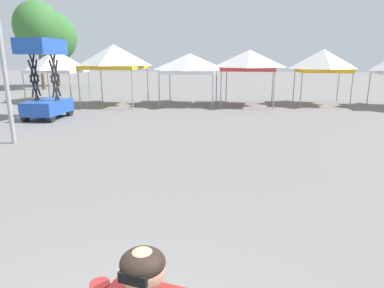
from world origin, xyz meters
TOP-DOWN VIEW (x-y plane):
  - canopy_tent_right_of_center at (-10.58, 19.17)m, footprint 3.24×3.24m
  - canopy_tent_behind_right at (-6.08, 17.51)m, footprint 3.23×3.23m
  - canopy_tent_far_left at (-1.82, 18.42)m, footprint 3.17×3.17m
  - canopy_tent_behind_center at (1.63, 18.56)m, footprint 3.22×3.22m
  - canopy_tent_far_right at (5.94, 19.48)m, footprint 2.86×2.86m
  - scissor_lift at (-7.59, 12.71)m, footprint 1.45×2.33m
  - tree_behind_tents_center at (-16.17, 26.62)m, footprint 3.89×3.89m
  - tree_behind_tents_left at (-16.71, 30.27)m, footprint 4.15×4.15m

SIDE VIEW (x-z plane):
  - scissor_lift at x=-7.59m, z-range -0.67..2.87m
  - canopy_tent_far_left at x=-1.82m, z-range 0.92..3.90m
  - canopy_tent_right_of_center at x=-10.58m, z-range 0.90..4.14m
  - canopy_tent_far_right at x=5.94m, z-range 0.95..4.18m
  - canopy_tent_behind_center at x=1.63m, z-range 1.00..4.18m
  - canopy_tent_behind_right at x=-6.08m, z-range 1.05..4.53m
  - tree_behind_tents_left at x=-16.71m, z-range 1.20..8.17m
  - tree_behind_tents_center at x=-16.17m, z-range 1.57..9.03m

